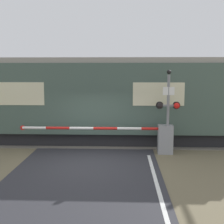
# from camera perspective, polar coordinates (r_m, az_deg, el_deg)

# --- Properties ---
(ground_plane) EXTENTS (80.00, 80.00, 0.00)m
(ground_plane) POSITION_cam_1_polar(r_m,az_deg,el_deg) (11.77, -4.12, -9.20)
(ground_plane) COLOR #6B6047
(track_bed) EXTENTS (36.00, 3.20, 0.13)m
(track_bed) POSITION_cam_1_polar(r_m,az_deg,el_deg) (15.19, -2.62, -5.22)
(track_bed) COLOR #666056
(track_bed) RESTS_ON ground_plane
(train) EXTENTS (21.95, 2.81, 3.96)m
(train) POSITION_cam_1_polar(r_m,az_deg,el_deg) (15.51, -14.90, 2.28)
(train) COLOR black
(train) RESTS_ON ground_plane
(crossing_barrier) EXTENTS (6.31, 0.44, 1.19)m
(crossing_barrier) POSITION_cam_1_polar(r_m,az_deg,el_deg) (12.93, 7.28, -4.59)
(crossing_barrier) COLOR gray
(crossing_barrier) RESTS_ON ground_plane
(signal_post) EXTENTS (0.97, 0.26, 3.43)m
(signal_post) POSITION_cam_1_polar(r_m,az_deg,el_deg) (12.67, 10.23, 0.91)
(signal_post) COLOR gray
(signal_post) RESTS_ON ground_plane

